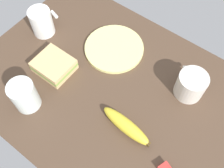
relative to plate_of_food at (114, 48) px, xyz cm
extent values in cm
cube|color=#4C3828|center=(-8.86, 12.98, -1.60)|extent=(90.00, 64.00, 2.00)
cylinder|color=#EAE58C|center=(0.00, 0.00, 0.00)|extent=(20.47, 20.47, 1.20)
cylinder|color=white|center=(25.05, 8.75, 4.33)|extent=(7.66, 7.66, 9.85)
cylinder|color=black|center=(25.05, 8.75, 8.75)|extent=(6.74, 6.74, 0.40)
cylinder|color=white|center=(23.67, 3.73, 4.82)|extent=(3.64, 2.07, 1.20)
cylinder|color=silver|center=(-28.62, -0.50, 3.70)|extent=(8.92, 8.92, 8.59)
cylinder|color=brown|center=(-28.62, -0.50, 7.49)|extent=(7.85, 7.85, 0.40)
cylinder|color=silver|center=(-25.20, -5.51, 4.13)|extent=(3.99, 3.25, 1.20)
cube|color=#DBB77A|center=(10.71, 18.50, 0.20)|extent=(11.68, 10.52, 1.60)
cube|color=#8CB24C|center=(10.71, 18.50, 1.60)|extent=(11.68, 10.52, 1.20)
cube|color=#DBB77A|center=(10.71, 18.50, 3.00)|extent=(11.68, 10.52, 1.60)
cylinder|color=silver|center=(8.60, 32.53, 4.45)|extent=(7.73, 7.73, 10.09)
cylinder|color=white|center=(8.60, 32.53, 3.24)|extent=(6.96, 6.96, 7.67)
ellipsoid|color=yellow|center=(-20.04, 21.14, 1.39)|extent=(17.06, 5.28, 3.98)
cube|color=#4C3819|center=(-27.99, 21.77, 1.39)|extent=(1.20, 1.20, 1.20)
camera|label=1|loc=(-33.33, 45.40, 73.15)|focal=42.31mm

